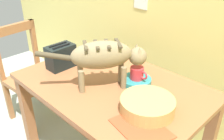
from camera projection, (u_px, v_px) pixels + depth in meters
The scene contains 9 objects.
dining_table at pixel (112, 96), 1.65m from camera, with size 1.22×0.83×0.75m.
cat at pixel (106, 56), 1.48m from camera, with size 0.41×0.57×0.31m.
saucer_bowl at pixel (136, 81), 1.61m from camera, with size 0.19×0.19×0.03m, color teal.
coffee_mug at pixel (137, 73), 1.58m from camera, with size 0.13×0.09×0.08m.
magazine at pixel (141, 128), 1.22m from camera, with size 0.29×0.21×0.01m, color #D04627.
book_stack at pixel (93, 57), 1.92m from camera, with size 0.19×0.16×0.04m.
wicker_basket at pixel (147, 105), 1.33m from camera, with size 0.30×0.30×0.08m.
toaster at pixel (61, 57), 1.78m from camera, with size 0.12×0.20×0.18m.
wooden_chair_near at pixel (30, 76), 2.31m from camera, with size 0.46×0.46×0.92m.
Camera 1 is at (1.10, 0.14, 1.59)m, focal length 39.49 mm.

